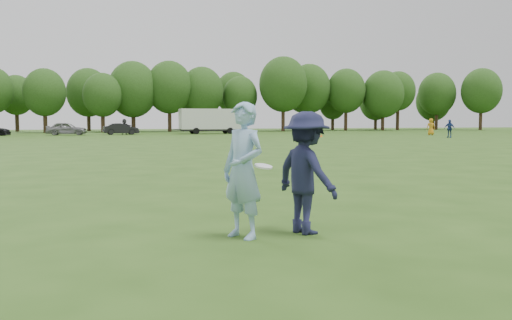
{
  "coord_description": "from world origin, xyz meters",
  "views": [
    {
      "loc": [
        -3.8,
        -7.68,
        1.78
      ],
      "look_at": [
        -1.06,
        1.12,
        1.1
      ],
      "focal_mm": 38.0,
      "sensor_mm": 36.0,
      "label": 1
    }
  ],
  "objects_px": {
    "field_cone": "(321,136)",
    "cargo_trailer": "(211,120)",
    "defender": "(306,173)",
    "player_far_d": "(124,127)",
    "player_far_c": "(431,127)",
    "car_e": "(66,129)",
    "thrower": "(243,170)",
    "player_far_b": "(449,129)",
    "car_f": "(121,129)"
  },
  "relations": [
    {
      "from": "field_cone",
      "to": "cargo_trailer",
      "type": "bearing_deg",
      "value": 116.83
    },
    {
      "from": "field_cone",
      "to": "defender",
      "type": "bearing_deg",
      "value": -114.5
    },
    {
      "from": "player_far_d",
      "to": "cargo_trailer",
      "type": "bearing_deg",
      "value": -2.37
    },
    {
      "from": "defender",
      "to": "player_far_d",
      "type": "relative_size",
      "value": 1.0
    },
    {
      "from": "player_far_c",
      "to": "car_e",
      "type": "height_order",
      "value": "player_far_c"
    },
    {
      "from": "thrower",
      "to": "defender",
      "type": "distance_m",
      "value": 1.04
    },
    {
      "from": "car_e",
      "to": "player_far_d",
      "type": "bearing_deg",
      "value": -79.61
    },
    {
      "from": "defender",
      "to": "car_e",
      "type": "bearing_deg",
      "value": -13.67
    },
    {
      "from": "defender",
      "to": "field_cone",
      "type": "height_order",
      "value": "defender"
    },
    {
      "from": "player_far_b",
      "to": "car_e",
      "type": "relative_size",
      "value": 0.4
    },
    {
      "from": "car_f",
      "to": "cargo_trailer",
      "type": "bearing_deg",
      "value": -90.86
    },
    {
      "from": "player_far_b",
      "to": "player_far_c",
      "type": "height_order",
      "value": "player_far_c"
    },
    {
      "from": "player_far_d",
      "to": "cargo_trailer",
      "type": "height_order",
      "value": "cargo_trailer"
    },
    {
      "from": "player_far_b",
      "to": "car_f",
      "type": "height_order",
      "value": "player_far_b"
    },
    {
      "from": "player_far_c",
      "to": "field_cone",
      "type": "bearing_deg",
      "value": 28.07
    },
    {
      "from": "player_far_c",
      "to": "cargo_trailer",
      "type": "xyz_separation_m",
      "value": [
        -23.32,
        13.67,
        0.79
      ]
    },
    {
      "from": "player_far_d",
      "to": "cargo_trailer",
      "type": "xyz_separation_m",
      "value": [
        10.91,
        0.83,
        0.82
      ]
    },
    {
      "from": "player_far_b",
      "to": "player_far_c",
      "type": "relative_size",
      "value": 0.93
    },
    {
      "from": "thrower",
      "to": "player_far_b",
      "type": "distance_m",
      "value": 50.46
    },
    {
      "from": "field_cone",
      "to": "cargo_trailer",
      "type": "distance_m",
      "value": 18.2
    },
    {
      "from": "thrower",
      "to": "player_far_d",
      "type": "relative_size",
      "value": 1.07
    },
    {
      "from": "player_far_b",
      "to": "car_e",
      "type": "distance_m",
      "value": 42.55
    },
    {
      "from": "player_far_d",
      "to": "car_f",
      "type": "bearing_deg",
      "value": -170.33
    },
    {
      "from": "defender",
      "to": "player_far_b",
      "type": "bearing_deg",
      "value": -58.44
    },
    {
      "from": "thrower",
      "to": "cargo_trailer",
      "type": "relative_size",
      "value": 0.23
    },
    {
      "from": "player_far_b",
      "to": "player_far_c",
      "type": "distance_m",
      "value": 9.12
    },
    {
      "from": "player_far_d",
      "to": "thrower",
      "type": "bearing_deg",
      "value": -98.77
    },
    {
      "from": "player_far_c",
      "to": "cargo_trailer",
      "type": "height_order",
      "value": "cargo_trailer"
    },
    {
      "from": "car_e",
      "to": "defender",
      "type": "bearing_deg",
      "value": -167.91
    },
    {
      "from": "defender",
      "to": "player_far_c",
      "type": "height_order",
      "value": "player_far_c"
    },
    {
      "from": "thrower",
      "to": "cargo_trailer",
      "type": "distance_m",
      "value": 61.87
    },
    {
      "from": "defender",
      "to": "thrower",
      "type": "bearing_deg",
      "value": 72.53
    },
    {
      "from": "defender",
      "to": "car_e",
      "type": "xyz_separation_m",
      "value": [
        -5.56,
        59.19,
        -0.19
      ]
    },
    {
      "from": "car_f",
      "to": "field_cone",
      "type": "distance_m",
      "value": 24.76
    },
    {
      "from": "cargo_trailer",
      "to": "player_far_b",
      "type": "bearing_deg",
      "value": -48.28
    },
    {
      "from": "car_e",
      "to": "cargo_trailer",
      "type": "xyz_separation_m",
      "value": [
        17.55,
        1.26,
        1.01
      ]
    },
    {
      "from": "car_f",
      "to": "car_e",
      "type": "bearing_deg",
      "value": 87.05
    },
    {
      "from": "player_far_d",
      "to": "field_cone",
      "type": "relative_size",
      "value": 6.39
    },
    {
      "from": "player_far_c",
      "to": "car_f",
      "type": "xyz_separation_m",
      "value": [
        -34.66,
        12.71,
        -0.29
      ]
    },
    {
      "from": "defender",
      "to": "player_far_c",
      "type": "bearing_deg",
      "value": -56.08
    },
    {
      "from": "defender",
      "to": "player_far_c",
      "type": "xyz_separation_m",
      "value": [
        35.31,
        46.79,
        0.03
      ]
    },
    {
      "from": "cargo_trailer",
      "to": "player_far_c",
      "type": "bearing_deg",
      "value": -30.37
    },
    {
      "from": "thrower",
      "to": "defender",
      "type": "relative_size",
      "value": 1.07
    },
    {
      "from": "car_f",
      "to": "cargo_trailer",
      "type": "distance_m",
      "value": 11.44
    },
    {
      "from": "field_cone",
      "to": "player_far_c",
      "type": "bearing_deg",
      "value": 9.43
    },
    {
      "from": "defender",
      "to": "player_far_b",
      "type": "relative_size",
      "value": 1.05
    },
    {
      "from": "defender",
      "to": "player_far_b",
      "type": "distance_m",
      "value": 49.78
    },
    {
      "from": "car_e",
      "to": "cargo_trailer",
      "type": "distance_m",
      "value": 17.62
    },
    {
      "from": "player_far_d",
      "to": "car_e",
      "type": "bearing_deg",
      "value": 176.92
    },
    {
      "from": "player_far_c",
      "to": "car_e",
      "type": "xyz_separation_m",
      "value": [
        -40.87,
        12.41,
        -0.21
      ]
    }
  ]
}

